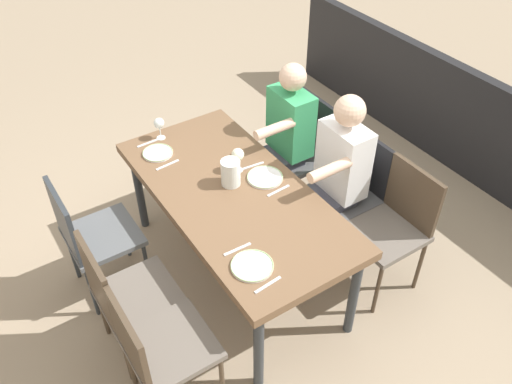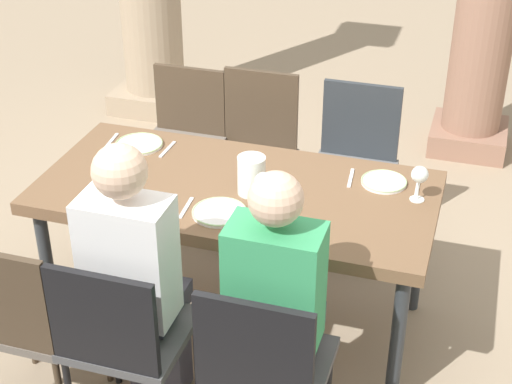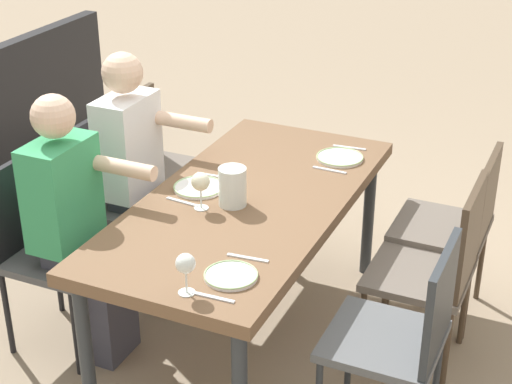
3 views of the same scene
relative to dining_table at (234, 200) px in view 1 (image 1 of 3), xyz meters
name	(u,v)px [view 1 (image 1 of 3)]	position (x,y,z in m)	size (l,w,h in m)	color
ground_plane	(237,272)	(0.00, 0.00, -0.68)	(16.00, 16.00, 0.00)	gray
dining_table	(234,200)	(0.00, 0.00, 0.00)	(1.77, 0.85, 0.75)	brown
chair_west_north	(156,347)	(-0.60, 0.84, -0.16)	(0.44, 0.44, 0.88)	#6A6158
chair_west_south	(395,221)	(-0.60, -0.84, -0.15)	(0.44, 0.44, 0.91)	#6A6158
chair_mid_north	(123,294)	(-0.18, 0.85, -0.16)	(0.44, 0.44, 0.91)	#6A6158
chair_mid_south	(351,186)	(-0.18, -0.84, -0.15)	(0.44, 0.44, 0.90)	#4F4F50
chair_east_north	(89,233)	(0.38, 0.84, -0.16)	(0.44, 0.44, 0.90)	#5B5E61
chair_east_south	(303,147)	(0.38, -0.84, -0.15)	(0.44, 0.44, 0.91)	#4F4F50
diner_woman_green	(283,140)	(0.38, -0.65, -0.01)	(0.34, 0.49, 1.25)	#3F3F4C
diner_man_white	(334,178)	(-0.18, -0.66, 0.00)	(0.35, 0.49, 1.28)	#3F3F4C
patio_railing	(465,123)	(0.00, -2.25, -0.23)	(4.17, 0.10, 0.90)	black
plate_0	(252,266)	(-0.58, 0.24, 0.08)	(0.23, 0.23, 0.02)	white
fork_0	(268,285)	(-0.73, 0.24, 0.07)	(0.02, 0.17, 0.01)	silver
spoon_0	(237,249)	(-0.43, 0.24, 0.07)	(0.02, 0.17, 0.01)	silver
plate_1	(265,177)	(0.01, -0.24, 0.08)	(0.23, 0.23, 0.02)	white
wine_glass_1	(238,155)	(0.17, -0.14, 0.19)	(0.08, 0.08, 0.17)	white
fork_1	(278,191)	(-0.14, -0.24, 0.07)	(0.02, 0.17, 0.01)	silver
spoon_1	(252,166)	(0.16, -0.24, 0.07)	(0.02, 0.17, 0.01)	silver
plate_2	(158,153)	(0.62, 0.22, 0.08)	(0.21, 0.21, 0.02)	white
wine_glass_2	(159,124)	(0.78, 0.12, 0.19)	(0.07, 0.07, 0.16)	white
fork_2	(168,165)	(0.47, 0.22, 0.07)	(0.02, 0.17, 0.01)	silver
spoon_2	(149,143)	(0.77, 0.22, 0.07)	(0.02, 0.17, 0.01)	silver
water_pitcher	(231,174)	(0.08, -0.03, 0.15)	(0.12, 0.12, 0.17)	white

